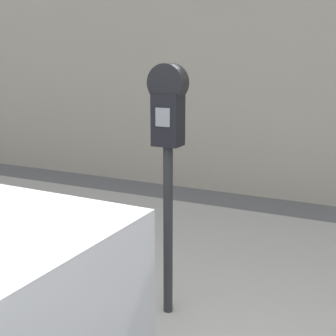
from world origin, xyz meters
The scene contains 3 objects.
sidewalk centered at (0.00, 2.20, 0.05)m, with size 24.00×2.80×0.11m.
building_facade centered at (0.00, 4.68, 2.31)m, with size 24.00×0.30×4.61m.
parking_meter centered at (-0.36, 1.33, 1.29)m, with size 0.23×0.14×1.62m.
Camera 1 is at (0.86, -1.21, 1.76)m, focal length 50.00 mm.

